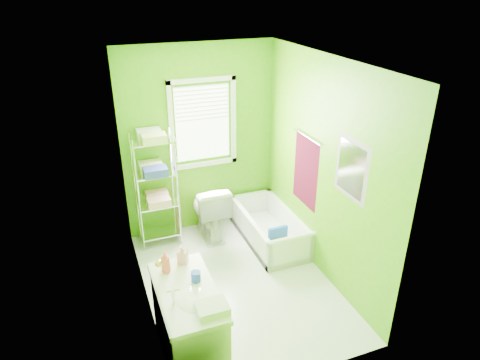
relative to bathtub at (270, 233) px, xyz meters
name	(u,v)px	position (x,y,z in m)	size (l,w,h in m)	color
ground	(237,282)	(-0.73, -0.66, -0.14)	(2.90, 2.90, 0.00)	silver
room_envelope	(237,164)	(-0.73, -0.66, 1.40)	(2.14, 2.94, 2.62)	#458C06
window	(203,119)	(-0.68, 0.76, 1.47)	(0.92, 0.05, 1.22)	white
door	(162,287)	(-1.77, -1.66, 0.86)	(0.09, 0.80, 2.00)	white
right_wall_decor	(322,170)	(0.31, -0.68, 1.18)	(0.04, 1.48, 1.17)	#49081C
bathtub	(270,233)	(0.00, 0.00, 0.00)	(0.64, 1.38, 0.44)	white
toilet	(209,209)	(-0.72, 0.47, 0.26)	(0.45, 0.79, 0.81)	white
vanity	(189,321)	(-1.53, -1.51, 0.27)	(0.54, 1.03, 1.01)	silver
wire_shelf_unit	(156,177)	(-1.39, 0.55, 0.83)	(0.54, 0.42, 1.59)	silver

